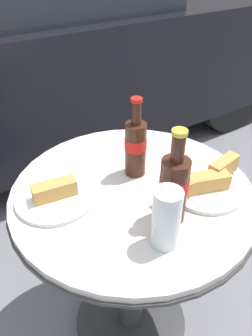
{
  "coord_description": "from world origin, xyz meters",
  "views": [
    {
      "loc": [
        -0.41,
        -0.59,
        1.28
      ],
      "look_at": [
        0.0,
        0.03,
        0.75
      ],
      "focal_mm": 35.0,
      "sensor_mm": 36.0,
      "label": 1
    }
  ],
  "objects_px": {
    "cola_bottle_right": "(174,187)",
    "lunch_plate_near": "(55,195)",
    "lunch_plate_far": "(205,184)",
    "drinking_glass": "(166,221)",
    "parked_car": "(0,49)",
    "bistro_table": "(132,236)",
    "cola_bottle_left": "(136,146)"
  },
  "relations": [
    {
      "from": "cola_bottle_right",
      "to": "lunch_plate_near",
      "type": "relative_size",
      "value": 1.16
    },
    {
      "from": "cola_bottle_right",
      "to": "lunch_plate_near",
      "type": "distance_m",
      "value": 0.32
    },
    {
      "from": "lunch_plate_near",
      "to": "lunch_plate_far",
      "type": "height_order",
      "value": "lunch_plate_far"
    },
    {
      "from": "drinking_glass",
      "to": "lunch_plate_near",
      "type": "distance_m",
      "value": 0.32
    },
    {
      "from": "lunch_plate_near",
      "to": "parked_car",
      "type": "height_order",
      "value": "parked_car"
    },
    {
      "from": "bistro_table",
      "to": "drinking_glass",
      "type": "xyz_separation_m",
      "value": [
        -0.05,
        -0.2,
        0.27
      ]
    },
    {
      "from": "cola_bottle_left",
      "to": "lunch_plate_near",
      "type": "relative_size",
      "value": 1.11
    },
    {
      "from": "drinking_glass",
      "to": "lunch_plate_far",
      "type": "relative_size",
      "value": 0.53
    },
    {
      "from": "cola_bottle_right",
      "to": "lunch_plate_far",
      "type": "relative_size",
      "value": 0.88
    },
    {
      "from": "cola_bottle_right",
      "to": "lunch_plate_far",
      "type": "xyz_separation_m",
      "value": [
        0.15,
        0.03,
        -0.08
      ]
    },
    {
      "from": "cola_bottle_left",
      "to": "bistro_table",
      "type": "bearing_deg",
      "value": -129.73
    },
    {
      "from": "parked_car",
      "to": "cola_bottle_left",
      "type": "bearing_deg",
      "value": -92.26
    },
    {
      "from": "lunch_plate_near",
      "to": "lunch_plate_far",
      "type": "bearing_deg",
      "value": -27.8
    },
    {
      "from": "cola_bottle_left",
      "to": "drinking_glass",
      "type": "height_order",
      "value": "cola_bottle_left"
    },
    {
      "from": "cola_bottle_right",
      "to": "drinking_glass",
      "type": "height_order",
      "value": "cola_bottle_right"
    },
    {
      "from": "bistro_table",
      "to": "lunch_plate_far",
      "type": "relative_size",
      "value": 2.44
    },
    {
      "from": "cola_bottle_right",
      "to": "parked_car",
      "type": "height_order",
      "value": "parked_car"
    },
    {
      "from": "bistro_table",
      "to": "cola_bottle_left",
      "type": "bearing_deg",
      "value": 50.27
    },
    {
      "from": "bistro_table",
      "to": "cola_bottle_left",
      "type": "xyz_separation_m",
      "value": [
        0.05,
        0.06,
        0.29
      ]
    },
    {
      "from": "bistro_table",
      "to": "cola_bottle_right",
      "type": "height_order",
      "value": "cola_bottle_right"
    },
    {
      "from": "lunch_plate_near",
      "to": "bistro_table",
      "type": "bearing_deg",
      "value": -20.64
    },
    {
      "from": "cola_bottle_left",
      "to": "parked_car",
      "type": "distance_m",
      "value": 1.68
    },
    {
      "from": "cola_bottle_left",
      "to": "drinking_glass",
      "type": "distance_m",
      "value": 0.28
    },
    {
      "from": "cola_bottle_left",
      "to": "parked_car",
      "type": "relative_size",
      "value": 0.05
    },
    {
      "from": "lunch_plate_near",
      "to": "parked_car",
      "type": "xyz_separation_m",
      "value": [
        0.32,
        1.66,
        -0.06
      ]
    },
    {
      "from": "cola_bottle_right",
      "to": "parked_car",
      "type": "bearing_deg",
      "value": 86.98
    },
    {
      "from": "cola_bottle_left",
      "to": "cola_bottle_right",
      "type": "height_order",
      "value": "cola_bottle_right"
    },
    {
      "from": "cola_bottle_right",
      "to": "lunch_plate_near",
      "type": "bearing_deg",
      "value": 134.16
    },
    {
      "from": "lunch_plate_far",
      "to": "parked_car",
      "type": "bearing_deg",
      "value": 91.46
    },
    {
      "from": "bistro_table",
      "to": "drinking_glass",
      "type": "distance_m",
      "value": 0.34
    },
    {
      "from": "drinking_glass",
      "to": "lunch_plate_far",
      "type": "bearing_deg",
      "value": 22.42
    },
    {
      "from": "bistro_table",
      "to": "parked_car",
      "type": "distance_m",
      "value": 1.74
    }
  ]
}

